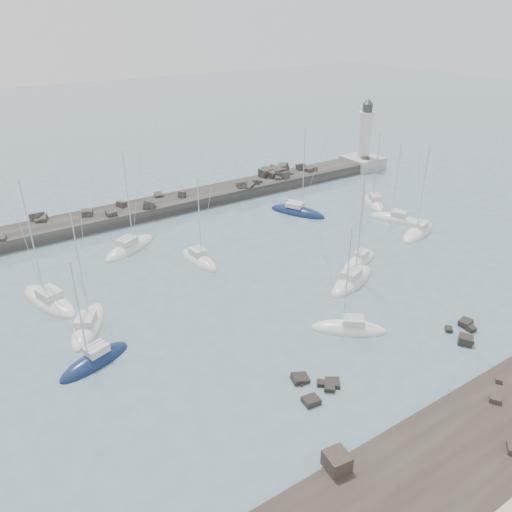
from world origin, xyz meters
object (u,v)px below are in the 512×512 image
at_px(sailboat_1, 49,302).
at_px(sailboat_6, 199,260).
at_px(sailboat_5, 349,329).
at_px(sailboat_7, 352,281).
at_px(sailboat_11, 418,233).
at_px(sailboat_2, 95,362).
at_px(sailboat_9, 360,261).
at_px(sailboat_4, 130,248).
at_px(sailboat_12, 374,203).
at_px(lighthouse, 363,153).
at_px(sailboat_8, 297,212).
at_px(sailboat_3, 88,326).
at_px(sailboat_10, 396,219).

distance_m(sailboat_1, sailboat_6, 19.05).
distance_m(sailboat_5, sailboat_7, 10.26).
xyz_separation_m(sailboat_7, sailboat_11, (18.31, 5.45, -0.01)).
height_order(sailboat_1, sailboat_5, sailboat_1).
distance_m(sailboat_1, sailboat_2, 13.56).
bearing_deg(sailboat_9, sailboat_4, 139.64).
xyz_separation_m(sailboat_5, sailboat_6, (-5.77, 22.53, 0.01)).
xyz_separation_m(sailboat_1, sailboat_12, (53.75, 2.39, 0.01)).
height_order(sailboat_2, sailboat_5, sailboat_5).
relative_size(lighthouse, sailboat_1, 0.94).
relative_size(sailboat_1, sailboat_7, 1.08).
relative_size(sailboat_8, sailboat_11, 1.06).
distance_m(lighthouse, sailboat_8, 30.05).
bearing_deg(sailboat_12, sailboat_3, -169.37).
relative_size(sailboat_1, sailboat_12, 1.18).
relative_size(lighthouse, sailboat_4, 0.98).
height_order(lighthouse, sailboat_3, lighthouse).
relative_size(sailboat_5, sailboat_11, 0.87).
xyz_separation_m(sailboat_9, sailboat_10, (14.80, 7.32, 0.00)).
distance_m(sailboat_1, sailboat_4, 15.25).
distance_m(sailboat_2, sailboat_7, 31.04).
bearing_deg(sailboat_10, sailboat_7, -150.89).
xyz_separation_m(sailboat_2, sailboat_11, (49.29, 3.51, -0.02)).
distance_m(sailboat_11, sailboat_12, 12.86).
bearing_deg(lighthouse, sailboat_6, -158.08).
distance_m(sailboat_2, sailboat_11, 49.41).
distance_m(sailboat_2, sailboat_8, 43.96).
height_order(sailboat_2, sailboat_3, sailboat_3).
relative_size(sailboat_4, sailboat_5, 1.20).
bearing_deg(sailboat_3, sailboat_11, -3.26).
height_order(sailboat_3, sailboat_8, sailboat_8).
bearing_deg(sailboat_2, sailboat_4, 61.96).
height_order(sailboat_1, sailboat_10, sailboat_1).
bearing_deg(sailboat_11, sailboat_3, 176.74).
bearing_deg(sailboat_7, sailboat_5, -134.94).
bearing_deg(sailboat_3, sailboat_9, -7.77).
relative_size(sailboat_5, sailboat_10, 0.96).
bearing_deg(sailboat_2, sailboat_12, 16.81).
relative_size(sailboat_1, sailboat_10, 1.20).
bearing_deg(sailboat_6, sailboat_1, 179.41).
bearing_deg(sailboat_10, sailboat_4, 161.41).
xyz_separation_m(sailboat_2, sailboat_9, (35.61, 1.55, -0.03)).
bearing_deg(sailboat_6, sailboat_10, -7.82).
xyz_separation_m(sailboat_8, sailboat_12, (13.40, -3.85, 0.02)).
xyz_separation_m(sailboat_2, sailboat_6, (17.97, 13.33, -0.01)).
xyz_separation_m(sailboat_7, sailboat_12, (21.69, 17.85, 0.01)).
bearing_deg(sailboat_1, sailboat_8, 8.78).
height_order(sailboat_1, sailboat_7, sailboat_1).
xyz_separation_m(sailboat_4, sailboat_10, (38.74, -13.03, -0.01)).
xyz_separation_m(sailboat_10, sailboat_12, (2.27, 7.03, 0.02)).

